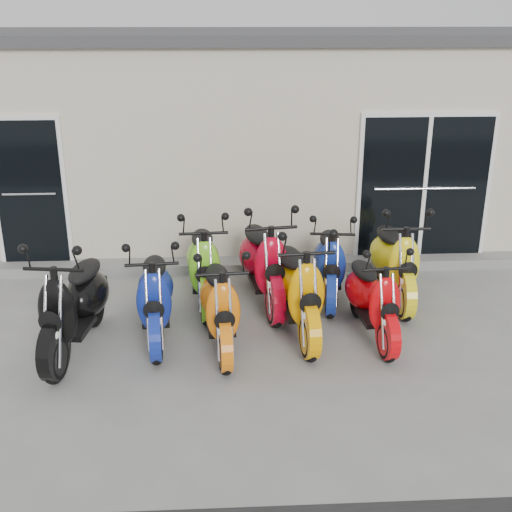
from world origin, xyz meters
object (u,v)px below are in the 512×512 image
object	(u,v)px
scooter_front_black	(73,292)
scooter_front_blue	(154,285)
scooter_back_yellow	(395,250)
scooter_front_orange_a	(220,294)
scooter_back_blue	(330,253)
scooter_front_orange_b	(297,276)
scooter_front_red	(373,288)
scooter_back_red	(263,251)
scooter_back_green	(203,254)

from	to	relation	value
scooter_front_black	scooter_front_blue	bearing A→B (deg)	25.49
scooter_back_yellow	scooter_front_orange_a	bearing A→B (deg)	-151.92
scooter_back_blue	scooter_back_yellow	size ratio (longest dim) A/B	0.92
scooter_front_black	scooter_front_orange_b	world-z (taller)	scooter_front_orange_b
scooter_front_blue	scooter_back_blue	xyz separation A→B (m)	(2.23, 1.00, -0.03)
scooter_front_orange_b	scooter_back_yellow	distance (m)	1.67
scooter_front_orange_b	scooter_back_yellow	bearing A→B (deg)	27.15
scooter_front_black	scooter_back_blue	size ratio (longest dim) A/B	1.12
scooter_front_orange_a	scooter_front_red	bearing A→B (deg)	-0.37
scooter_front_black	scooter_back_red	bearing A→B (deg)	35.25
scooter_front_orange_b	scooter_back_red	xyz separation A→B (m)	(-0.35, 0.85, 0.01)
scooter_front_orange_b	scooter_front_red	bearing A→B (deg)	-15.48
scooter_front_blue	scooter_front_red	distance (m)	2.56
scooter_front_black	scooter_front_red	distance (m)	3.43
scooter_back_green	scooter_back_yellow	distance (m)	2.54
scooter_front_orange_a	scooter_back_blue	bearing A→B (deg)	36.00
scooter_front_orange_a	scooter_back_blue	xyz separation A→B (m)	(1.47, 1.27, -0.01)
scooter_front_red	scooter_back_red	world-z (taller)	scooter_back_red
scooter_front_orange_a	scooter_back_green	distance (m)	1.23
scooter_front_orange_a	scooter_front_blue	bearing A→B (deg)	155.78
scooter_front_orange_a	scooter_back_green	bearing A→B (deg)	95.06
scooter_back_yellow	scooter_back_green	bearing A→B (deg)	-179.55
scooter_front_blue	scooter_back_blue	bearing A→B (deg)	19.49
scooter_front_blue	scooter_back_green	world-z (taller)	scooter_back_green
scooter_front_red	scooter_back_yellow	world-z (taller)	scooter_back_yellow
scooter_back_green	scooter_back_blue	distance (m)	1.68
scooter_front_orange_b	scooter_front_red	xyz separation A→B (m)	(0.88, -0.15, -0.10)
scooter_front_orange_a	scooter_front_red	xyz separation A→B (m)	(1.79, 0.14, -0.03)
scooter_front_red	scooter_back_yellow	distance (m)	1.18
scooter_front_black	scooter_back_red	distance (m)	2.49
scooter_front_black	scooter_front_orange_b	size ratio (longest dim) A/B	1.00
scooter_front_orange_a	scooter_front_orange_b	distance (m)	0.97
scooter_front_orange_b	scooter_back_red	bearing A→B (deg)	106.66
scooter_back_red	scooter_back_blue	bearing A→B (deg)	0.05
scooter_front_black	scooter_front_orange_a	distance (m)	1.64
scooter_back_blue	scooter_back_red	bearing A→B (deg)	-164.51
scooter_front_red	scooter_front_black	bearing A→B (deg)	177.48
scooter_front_orange_a	scooter_back_red	xyz separation A→B (m)	(0.57, 1.14, 0.08)
scooter_back_red	scooter_front_black	bearing A→B (deg)	-160.19
scooter_front_orange_b	scooter_back_yellow	size ratio (longest dim) A/B	1.04
scooter_back_red	scooter_back_yellow	bearing A→B (deg)	-6.26
scooter_front_orange_a	scooter_front_red	world-z (taller)	scooter_front_orange_a
scooter_back_yellow	scooter_back_red	bearing A→B (deg)	-177.46
scooter_front_red	scooter_back_green	size ratio (longest dim) A/B	0.91
scooter_front_blue	scooter_front_orange_b	xyz separation A→B (m)	(1.68, 0.03, 0.06)
scooter_front_black	scooter_back_yellow	world-z (taller)	scooter_front_black
scooter_front_black	scooter_back_yellow	size ratio (longest dim) A/B	1.03
scooter_front_orange_b	scooter_back_blue	world-z (taller)	scooter_front_orange_b
scooter_front_orange_b	scooter_front_black	bearing A→B (deg)	-178.62
scooter_front_blue	scooter_front_orange_b	bearing A→B (deg)	-3.83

